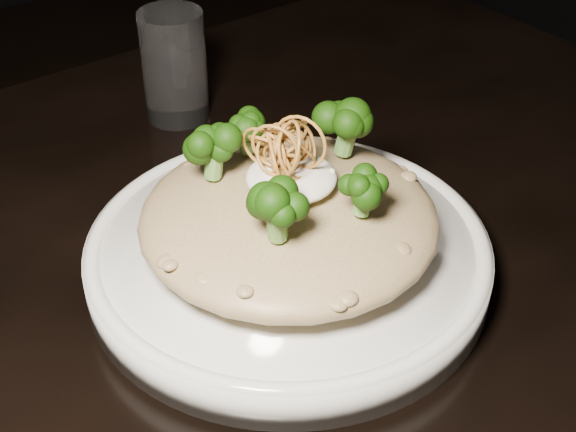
{
  "coord_description": "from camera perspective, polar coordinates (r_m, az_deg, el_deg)",
  "views": [
    {
      "loc": [
        -0.27,
        -0.41,
        1.16
      ],
      "look_at": [
        0.02,
        -0.03,
        0.81
      ],
      "focal_mm": 50.0,
      "sensor_mm": 36.0,
      "label": 1
    }
  ],
  "objects": [
    {
      "name": "shallots",
      "position": [
        0.56,
        -0.11,
        5.6
      ],
      "size": [
        0.06,
        0.06,
        0.04
      ],
      "primitive_type": null,
      "color": "brown",
      "rests_on": "cheese"
    },
    {
      "name": "table",
      "position": [
        0.69,
        -2.92,
        -8.59
      ],
      "size": [
        1.1,
        0.8,
        0.75
      ],
      "color": "black",
      "rests_on": "ground"
    },
    {
      "name": "broccoli",
      "position": [
        0.56,
        0.51,
        4.26
      ],
      "size": [
        0.14,
        0.14,
        0.05
      ],
      "primitive_type": null,
      "color": "black",
      "rests_on": "risotto"
    },
    {
      "name": "risotto",
      "position": [
        0.59,
        0.06,
        -0.11
      ],
      "size": [
        0.22,
        0.22,
        0.05
      ],
      "primitive_type": "ellipsoid",
      "color": "brown",
      "rests_on": "plate"
    },
    {
      "name": "cheese",
      "position": [
        0.57,
        0.25,
        2.76
      ],
      "size": [
        0.07,
        0.07,
        0.02
      ],
      "primitive_type": "ellipsoid",
      "color": "white",
      "rests_on": "risotto"
    },
    {
      "name": "plate",
      "position": [
        0.61,
        0.0,
        -2.93
      ],
      "size": [
        0.31,
        0.31,
        0.03
      ],
      "primitive_type": "cylinder",
      "color": "silver",
      "rests_on": "table"
    },
    {
      "name": "drinking_glass",
      "position": [
        0.81,
        -8.08,
        10.51
      ],
      "size": [
        0.07,
        0.07,
        0.11
      ],
      "primitive_type": "cylinder",
      "rotation": [
        0.0,
        0.0,
        0.2
      ],
      "color": "silver",
      "rests_on": "table"
    }
  ]
}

